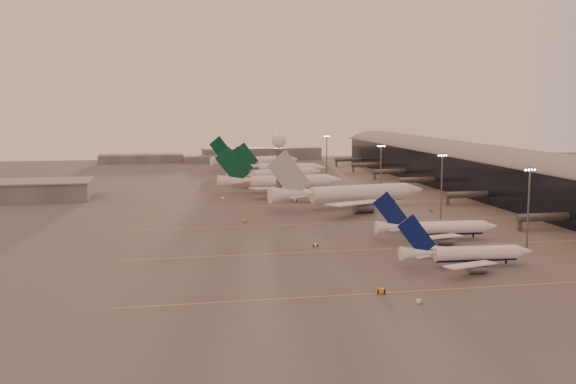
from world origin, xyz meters
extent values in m
plane|color=#545252|center=(0.00, 0.00, 0.00)|extent=(700.00, 700.00, 0.00)
cube|color=#E7E151|center=(30.00, -35.00, 0.01)|extent=(180.00, 0.25, 0.02)
cube|color=#E7E151|center=(30.00, 10.00, 0.01)|extent=(180.00, 0.25, 0.02)
cube|color=#E7E151|center=(30.00, 55.00, 0.01)|extent=(180.00, 0.25, 0.02)
cube|color=#E7E151|center=(30.00, 100.00, 0.01)|extent=(180.00, 0.25, 0.02)
cube|color=#E7E151|center=(30.00, 150.00, 0.01)|extent=(180.00, 0.25, 0.02)
cube|color=black|center=(108.00, 110.00, 9.00)|extent=(36.00, 360.00, 18.00)
cylinder|color=gray|center=(108.00, 110.00, 18.00)|extent=(10.08, 360.00, 10.08)
cube|color=gray|center=(108.00, 110.00, 18.20)|extent=(40.00, 362.00, 0.80)
cylinder|color=#585A5F|center=(82.00, 28.00, 4.50)|extent=(22.00, 2.80, 2.80)
cube|color=#585A5F|center=(72.00, 28.00, 2.20)|extent=(1.20, 1.20, 4.40)
cylinder|color=#585A5F|center=(82.00, 86.00, 4.50)|extent=(22.00, 2.80, 2.80)
cube|color=#585A5F|center=(72.00, 86.00, 2.20)|extent=(1.20, 1.20, 4.40)
cylinder|color=#585A5F|center=(82.00, 142.00, 4.50)|extent=(22.00, 2.80, 2.80)
cube|color=#585A5F|center=(72.00, 142.00, 2.20)|extent=(1.20, 1.20, 4.40)
cylinder|color=#585A5F|center=(82.00, 184.00, 4.50)|extent=(22.00, 2.80, 2.80)
cube|color=#585A5F|center=(72.00, 184.00, 2.20)|extent=(1.20, 1.20, 4.40)
cylinder|color=#585A5F|center=(82.00, 226.00, 4.50)|extent=(22.00, 2.80, 2.80)
cube|color=#585A5F|center=(72.00, 226.00, 2.20)|extent=(1.20, 1.20, 4.40)
cylinder|color=#585A5F|center=(82.00, 266.00, 4.50)|extent=(22.00, 2.80, 2.80)
cube|color=#585A5F|center=(72.00, 266.00, 2.20)|extent=(1.20, 1.20, 4.40)
cylinder|color=#585A5F|center=(5.00, 120.00, 11.00)|extent=(2.60, 2.60, 22.00)
cylinder|color=#585A5F|center=(5.00, 120.00, 22.50)|extent=(5.20, 5.20, 1.20)
sphere|color=white|center=(5.00, 120.00, 26.40)|extent=(6.40, 6.40, 6.40)
cylinder|color=#585A5F|center=(5.00, 120.00, 30.10)|extent=(0.16, 0.16, 2.00)
cylinder|color=#585A5F|center=(58.00, 0.00, 12.50)|extent=(0.56, 0.56, 25.00)
cube|color=#585A5F|center=(58.00, 0.00, 24.50)|extent=(3.60, 0.25, 0.25)
sphere|color=#FFEABF|center=(56.50, 0.00, 24.10)|extent=(0.56, 0.56, 0.56)
sphere|color=#FFEABF|center=(57.50, 0.00, 24.10)|extent=(0.56, 0.56, 0.56)
sphere|color=#FFEABF|center=(58.50, 0.00, 24.10)|extent=(0.56, 0.56, 0.56)
sphere|color=#FFEABF|center=(59.50, 0.00, 24.10)|extent=(0.56, 0.56, 0.56)
cylinder|color=#585A5F|center=(55.00, 55.00, 12.50)|extent=(0.56, 0.56, 25.00)
cube|color=#585A5F|center=(55.00, 55.00, 24.50)|extent=(3.60, 0.25, 0.25)
sphere|color=#FFEABF|center=(53.50, 55.00, 24.10)|extent=(0.56, 0.56, 0.56)
sphere|color=#FFEABF|center=(54.50, 55.00, 24.10)|extent=(0.56, 0.56, 0.56)
sphere|color=#FFEABF|center=(55.50, 55.00, 24.10)|extent=(0.56, 0.56, 0.56)
sphere|color=#FFEABF|center=(56.50, 55.00, 24.10)|extent=(0.56, 0.56, 0.56)
cylinder|color=#585A5F|center=(50.00, 110.00, 12.50)|extent=(0.56, 0.56, 25.00)
cube|color=#585A5F|center=(50.00, 110.00, 24.50)|extent=(3.60, 0.25, 0.25)
sphere|color=#FFEABF|center=(48.50, 110.00, 24.10)|extent=(0.56, 0.56, 0.56)
sphere|color=#FFEABF|center=(49.50, 110.00, 24.10)|extent=(0.56, 0.56, 0.56)
sphere|color=#FFEABF|center=(50.50, 110.00, 24.10)|extent=(0.56, 0.56, 0.56)
sphere|color=#FFEABF|center=(51.50, 110.00, 24.10)|extent=(0.56, 0.56, 0.56)
cylinder|color=#585A5F|center=(48.00, 200.00, 12.50)|extent=(0.56, 0.56, 25.00)
cube|color=#585A5F|center=(48.00, 200.00, 24.50)|extent=(3.60, 0.25, 0.25)
sphere|color=#FFEABF|center=(46.50, 200.00, 24.10)|extent=(0.56, 0.56, 0.56)
sphere|color=#FFEABF|center=(47.50, 200.00, 24.10)|extent=(0.56, 0.56, 0.56)
sphere|color=#FFEABF|center=(48.50, 200.00, 24.10)|extent=(0.56, 0.56, 0.56)
sphere|color=#FFEABF|center=(49.50, 200.00, 24.10)|extent=(0.56, 0.56, 0.56)
cube|color=slate|center=(-60.00, 320.00, 3.00)|extent=(60.00, 18.00, 6.00)
cube|color=slate|center=(30.00, 330.00, 4.50)|extent=(90.00, 20.00, 9.00)
cube|color=slate|center=(-10.00, 310.00, 2.50)|extent=(40.00, 15.00, 5.00)
cylinder|color=white|center=(33.54, -15.99, 3.17)|extent=(23.03, 5.12, 3.89)
cylinder|color=#06135B|center=(33.54, -15.99, 2.30)|extent=(22.51, 4.01, 2.80)
cone|color=white|center=(47.16, -16.73, 3.17)|extent=(4.63, 4.12, 3.89)
cone|color=white|center=(17.35, -15.12, 3.66)|extent=(9.78, 4.40, 3.89)
cube|color=white|center=(27.43, -25.25, 2.49)|extent=(16.60, 10.43, 1.22)
cylinder|color=slate|center=(30.33, -23.14, 0.72)|extent=(4.55, 2.76, 2.53)
cube|color=slate|center=(30.33, -23.14, 1.81)|extent=(0.32, 0.27, 1.56)
cube|color=white|center=(28.46, -6.13, 2.49)|extent=(16.13, 11.81, 1.22)
cylinder|color=slate|center=(31.12, -8.54, 0.72)|extent=(4.55, 2.76, 2.53)
cube|color=slate|center=(31.12, -8.54, 1.81)|extent=(0.32, 0.27, 1.56)
cube|color=#06135B|center=(16.87, -15.09, 8.47)|extent=(10.68, 0.93, 11.59)
cube|color=white|center=(17.15, -19.54, 3.76)|extent=(4.72, 3.25, 0.26)
cube|color=white|center=(17.62, -10.71, 3.76)|extent=(4.67, 3.60, 0.26)
cylinder|color=black|center=(42.21, -16.46, 0.51)|extent=(0.51, 0.51, 1.02)
cylinder|color=black|center=(31.83, -13.65, 0.56)|extent=(1.15, 0.57, 1.13)
cylinder|color=black|center=(31.58, -18.14, 0.56)|extent=(1.15, 0.57, 1.13)
cylinder|color=white|center=(40.34, 18.53, 3.45)|extent=(25.08, 5.87, 4.23)
cylinder|color=#06135B|center=(40.34, 18.53, 2.50)|extent=(24.51, 4.66, 3.05)
cone|color=white|center=(55.14, 17.55, 3.45)|extent=(5.08, 4.54, 4.23)
cone|color=white|center=(22.74, 19.70, 3.98)|extent=(10.68, 4.91, 4.23)
cube|color=white|center=(33.56, 8.55, 2.71)|extent=(18.11, 11.17, 1.33)
cylinder|color=slate|center=(36.75, 10.80, 0.78)|extent=(4.98, 3.06, 2.75)
cube|color=slate|center=(36.75, 10.80, 1.97)|extent=(0.35, 0.30, 1.69)
cube|color=white|center=(34.94, 29.32, 2.71)|extent=(17.47, 13.01, 1.33)
cylinder|color=slate|center=(37.80, 26.67, 0.78)|extent=(4.98, 3.06, 2.75)
cube|color=slate|center=(37.80, 26.67, 1.97)|extent=(0.35, 0.30, 1.69)
cube|color=#06135B|center=(22.22, 19.74, 9.21)|extent=(11.61, 1.16, 12.61)
cube|color=white|center=(22.46, 14.90, 4.09)|extent=(5.14, 3.49, 0.28)
cube|color=white|center=(23.10, 24.50, 4.09)|extent=(5.07, 3.96, 0.28)
cylinder|color=black|center=(49.76, 17.90, 0.56)|extent=(0.56, 0.56, 1.11)
cylinder|color=black|center=(38.50, 21.11, 0.61)|extent=(1.26, 0.64, 1.22)
cylinder|color=black|center=(38.18, 16.22, 0.61)|extent=(1.26, 0.64, 1.22)
cylinder|color=white|center=(33.61, 88.62, 4.69)|extent=(43.85, 13.74, 6.77)
cylinder|color=white|center=(33.61, 88.62, 3.17)|extent=(42.68, 11.73, 4.87)
cone|color=white|center=(59.12, 92.84, 4.69)|extent=(9.38, 8.05, 6.77)
cone|color=white|center=(3.28, 83.61, 5.54)|extent=(19.03, 9.64, 6.77)
cube|color=white|center=(26.12, 69.13, 3.51)|extent=(29.08, 24.60, 2.01)
cylinder|color=slate|center=(30.60, 74.18, 0.76)|extent=(8.99, 5.71, 4.40)
cube|color=slate|center=(30.60, 74.18, 2.33)|extent=(0.37, 0.32, 2.71)
cube|color=white|center=(20.25, 104.67, 3.51)|extent=(31.77, 16.76, 2.01)
cylinder|color=slate|center=(26.11, 101.33, 0.76)|extent=(8.99, 5.71, 4.40)
cube|color=slate|center=(26.11, 101.33, 2.33)|extent=(0.37, 0.32, 2.71)
cube|color=#B3B6BB|center=(2.38, 83.46, 13.54)|extent=(18.57, 3.44, 20.09)
cube|color=white|center=(4.29, 75.28, 5.71)|extent=(8.66, 7.42, 0.27)
cube|color=white|center=(1.55, 91.83, 5.71)|extent=(8.93, 5.41, 0.27)
cylinder|color=black|center=(49.85, 91.31, 0.55)|extent=(0.55, 0.55, 1.09)
cylinder|color=black|center=(29.77, 90.42, 0.60)|extent=(1.27, 0.73, 1.20)
cylinder|color=black|center=(30.56, 85.68, 0.60)|extent=(1.27, 0.73, 1.20)
cylinder|color=white|center=(13.75, 139.60, 4.33)|extent=(37.96, 6.19, 6.12)
cylinder|color=white|center=(13.75, 139.60, 2.95)|extent=(37.20, 4.48, 4.41)
cone|color=white|center=(36.39, 139.64, 4.33)|extent=(7.36, 6.13, 6.12)
cone|color=white|center=(-13.18, 139.55, 5.09)|extent=(15.93, 6.15, 6.12)
cube|color=white|center=(4.43, 123.62, 3.26)|extent=(27.31, 18.61, 1.81)
cylinder|color=slate|center=(9.06, 127.40, 0.74)|extent=(7.35, 3.99, 3.98)
cube|color=slate|center=(9.06, 127.40, 2.18)|extent=(0.32, 0.26, 2.45)
cube|color=white|center=(4.37, 155.54, 3.26)|extent=(27.34, 18.53, 1.81)
cylinder|color=slate|center=(9.02, 151.78, 0.74)|extent=(7.35, 3.99, 3.98)
cube|color=slate|center=(9.02, 151.78, 2.18)|extent=(0.32, 0.26, 2.45)
cube|color=#074028|center=(-13.98, 139.54, 12.40)|extent=(16.84, 0.40, 18.11)
cube|color=white|center=(-13.44, 132.20, 5.24)|extent=(7.81, 5.71, 0.26)
cube|color=white|center=(-13.47, 146.89, 5.24)|extent=(7.81, 5.68, 0.26)
cylinder|color=black|center=(28.17, 139.63, 0.53)|extent=(0.53, 0.53, 1.06)
cylinder|color=black|center=(10.68, 141.91, 0.58)|extent=(1.16, 0.53, 1.16)
cylinder|color=black|center=(10.69, 137.27, 0.58)|extent=(1.16, 0.53, 1.16)
cylinder|color=white|center=(17.66, 178.54, 3.96)|extent=(34.86, 15.63, 5.61)
cylinder|color=white|center=(17.66, 178.54, 2.70)|extent=(33.73, 13.92, 4.04)
cone|color=white|center=(37.47, 184.67, 3.96)|extent=(8.08, 7.34, 5.61)
cone|color=white|center=(-5.90, 171.25, 4.66)|extent=(15.58, 9.66, 5.61)
cube|color=white|center=(13.80, 162.04, 2.98)|extent=(21.93, 22.02, 1.66)
cylinder|color=slate|center=(16.84, 166.60, 0.68)|extent=(7.50, 5.47, 3.64)
cube|color=slate|center=(16.84, 166.60, 2.00)|extent=(0.35, 0.32, 2.24)
cube|color=white|center=(5.16, 189.97, 2.98)|extent=(25.88, 10.47, 1.66)
cylinder|color=slate|center=(10.24, 187.93, 0.68)|extent=(7.50, 5.47, 3.64)
cube|color=slate|center=(10.24, 187.93, 2.00)|extent=(0.35, 0.32, 2.24)
cube|color=#074028|center=(-6.60, 171.03, 11.36)|extent=(14.83, 4.88, 16.59)
cube|color=white|center=(-4.15, 164.75, 4.80)|extent=(6.63, 6.44, 0.24)
cube|color=white|center=(-8.12, 177.60, 4.80)|extent=(7.03, 3.52, 0.24)
cylinder|color=black|center=(30.28, 182.44, 0.48)|extent=(0.48, 0.48, 0.97)
cylinder|color=black|center=(14.35, 179.74, 0.53)|extent=(1.16, 0.78, 1.06)
cylinder|color=black|center=(15.61, 175.68, 0.53)|extent=(1.16, 0.78, 1.06)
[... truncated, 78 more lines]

